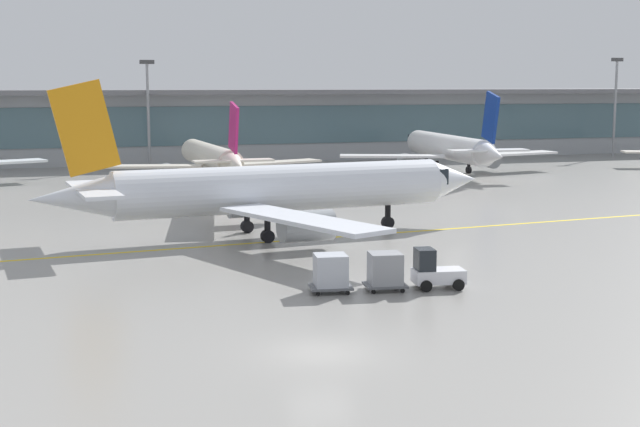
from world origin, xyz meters
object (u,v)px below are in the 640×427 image
apron_light_mast_1 (148,109)px  apron_light_mast_2 (615,103)px  taxiing_regional_jet (277,190)px  baggage_tug (434,271)px  cargo_dolly_trailing (331,272)px  gate_airplane_3 (449,148)px  gate_airplane_2 (211,157)px  cargo_dolly_lead (385,270)px

apron_light_mast_1 → apron_light_mast_2: bearing=-1.1°
apron_light_mast_1 → apron_light_mast_2: 65.93m
taxiing_regional_jet → baggage_tug: taxiing_regional_jet is taller
taxiing_regional_jet → baggage_tug: size_ratio=11.75×
cargo_dolly_trailing → gate_airplane_3: bearing=67.3°
gate_airplane_2 → taxiing_regional_jet: 35.05m
cargo_dolly_trailing → apron_light_mast_1: apron_light_mast_1 is taller
gate_airplane_2 → baggage_tug: 52.79m
gate_airplane_3 → apron_light_mast_2: 36.25m
cargo_dolly_lead → apron_light_mast_2: bearing=56.0°
apron_light_mast_1 → cargo_dolly_lead: bearing=-85.9°
taxiing_regional_jet → baggage_tug: bearing=-83.5°
baggage_tug → cargo_dolly_lead: 2.60m
taxiing_regional_jet → apron_light_mast_2: apron_light_mast_2 is taller
apron_light_mast_1 → apron_light_mast_2: (65.92, -1.23, 0.37)m
apron_light_mast_1 → gate_airplane_3: bearing=-26.1°
taxiing_regional_jet → apron_light_mast_2: 81.43m
gate_airplane_2 → cargo_dolly_lead: bearing=177.3°
taxiing_regional_jet → baggage_tug: (4.06, -17.65, -2.32)m
gate_airplane_2 → apron_light_mast_2: (61.21, 17.18, 5.07)m
gate_airplane_2 → gate_airplane_3: 28.67m
taxiing_regional_jet → apron_light_mast_2: size_ratio=2.31×
gate_airplane_3 → baggage_tug: gate_airplane_3 is taller
gate_airplane_2 → cargo_dolly_trailing: (-2.44, -52.00, -1.57)m
gate_airplane_3 → cargo_dolly_trailing: (-31.03, -54.11, -1.84)m
baggage_tug → cargo_dolly_trailing: (-5.37, 0.68, 0.16)m
taxiing_regional_jet → cargo_dolly_lead: size_ratio=14.17×
baggage_tug → gate_airplane_2: bearing=100.4°
gate_airplane_3 → baggage_tug: 60.53m
gate_airplane_2 → taxiing_regional_jet: bearing=175.0°
cargo_dolly_lead → baggage_tug: bearing=-0.0°
cargo_dolly_trailing → apron_light_mast_2: bearing=54.6°
cargo_dolly_lead → apron_light_mast_2: (60.85, 69.54, 6.64)m
taxiing_regional_jet → apron_light_mast_1: 53.72m
gate_airplane_2 → taxiing_regional_jet: size_ratio=0.82×
cargo_dolly_trailing → apron_light_mast_1: (-2.27, 70.41, 6.27)m
baggage_tug → gate_airplane_3: bearing=72.1°
gate_airplane_3 → apron_light_mast_1: apron_light_mast_1 is taller
cargo_dolly_lead → cargo_dolly_trailing: bearing=180.0°
cargo_dolly_trailing → apron_light_mast_1: 70.73m
baggage_tug → cargo_dolly_trailing: bearing=180.0°
gate_airplane_3 → apron_light_mast_2: (32.62, 15.07, 4.80)m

